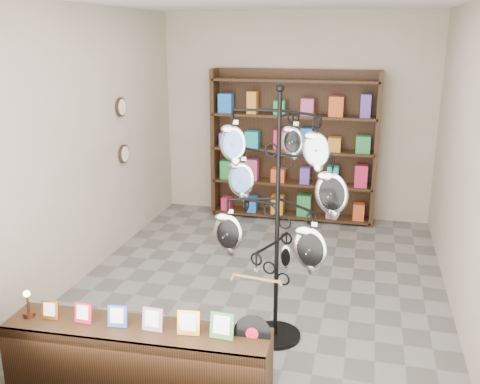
# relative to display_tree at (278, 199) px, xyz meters

# --- Properties ---
(ground) EXTENTS (5.00, 5.00, 0.00)m
(ground) POSITION_rel_display_tree_xyz_m (-0.36, 1.07, -1.33)
(ground) COLOR slate
(ground) RESTS_ON ground
(room_envelope) EXTENTS (5.00, 5.00, 5.00)m
(room_envelope) POSITION_rel_display_tree_xyz_m (-0.36, 1.07, 0.52)
(room_envelope) COLOR #BCAD98
(room_envelope) RESTS_ON ground
(display_tree) EXTENTS (1.19, 1.14, 2.30)m
(display_tree) POSITION_rel_display_tree_xyz_m (0.00, 0.00, 0.00)
(display_tree) COLOR black
(display_tree) RESTS_ON ground
(front_shelf) EXTENTS (2.10, 0.51, 0.74)m
(front_shelf) POSITION_rel_display_tree_xyz_m (-0.92, -0.96, -1.07)
(front_shelf) COLOR black
(front_shelf) RESTS_ON ground
(back_shelving) EXTENTS (2.42, 0.36, 2.20)m
(back_shelving) POSITION_rel_display_tree_xyz_m (-0.36, 3.36, -0.30)
(back_shelving) COLOR black
(back_shelving) RESTS_ON ground
(wall_clocks) EXTENTS (0.03, 0.24, 0.84)m
(wall_clocks) POSITION_rel_display_tree_xyz_m (-2.33, 1.87, 0.17)
(wall_clocks) COLOR black
(wall_clocks) RESTS_ON ground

